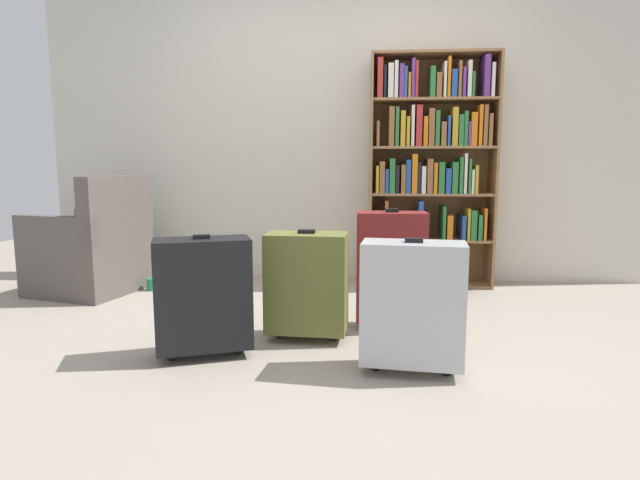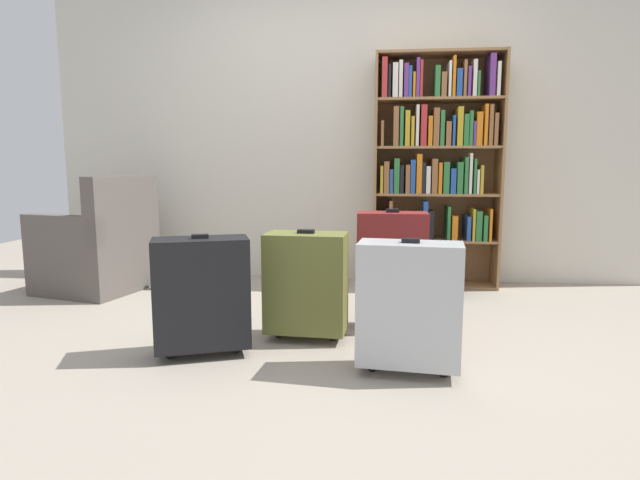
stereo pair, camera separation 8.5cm
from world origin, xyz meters
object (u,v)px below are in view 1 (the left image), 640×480
at_px(suitcase_silver, 412,303).
at_px(suitcase_black, 203,294).
at_px(bookshelf, 431,159).
at_px(suitcase_olive, 307,282).
at_px(suitcase_dark_red, 391,267).
at_px(storage_box, 433,278).
at_px(armchair, 93,252).
at_px(mug, 152,284).

distance_m(suitcase_silver, suitcase_black, 1.05).
xyz_separation_m(suitcase_silver, suitcase_black, (-1.04, 0.12, -0.01)).
bearing_deg(bookshelf, suitcase_silver, -98.77).
height_order(suitcase_olive, suitcase_silver, suitcase_silver).
xyz_separation_m(bookshelf, suitcase_dark_red, (-0.36, -1.21, -0.65)).
xyz_separation_m(bookshelf, suitcase_olive, (-0.84, -1.46, -0.70)).
xyz_separation_m(storage_box, suitcase_silver, (-0.29, -1.51, 0.21)).
distance_m(bookshelf, suitcase_black, 2.33).
xyz_separation_m(suitcase_olive, suitcase_silver, (0.55, -0.44, 0.01)).
distance_m(suitcase_olive, suitcase_silver, 0.70).
relative_size(armchair, suitcase_black, 1.42).
relative_size(storage_box, suitcase_dark_red, 0.52).
distance_m(storage_box, suitcase_olive, 1.37).
height_order(suitcase_black, suitcase_dark_red, suitcase_dark_red).
height_order(mug, suitcase_silver, suitcase_silver).
xyz_separation_m(armchair, mug, (0.43, 0.08, -0.27)).
distance_m(storage_box, suitcase_silver, 1.55).
bearing_deg(suitcase_olive, mug, 142.09).
distance_m(bookshelf, suitcase_dark_red, 1.43).
bearing_deg(suitcase_dark_red, suitcase_black, -149.95).
bearing_deg(suitcase_black, armchair, 134.75).
bearing_deg(storage_box, suitcase_olive, -128.02).
bearing_deg(suitcase_olive, bookshelf, 59.98).
relative_size(bookshelf, suitcase_black, 2.90).
bearing_deg(bookshelf, armchair, -169.40).
xyz_separation_m(storage_box, suitcase_olive, (-0.84, -1.07, 0.19)).
relative_size(armchair, suitcase_silver, 1.39).
relative_size(bookshelf, armchair, 2.05).
height_order(bookshelf, suitcase_dark_red, bookshelf).
height_order(storage_box, suitcase_dark_red, suitcase_dark_red).
bearing_deg(suitcase_dark_red, suitcase_silver, -84.23).
relative_size(armchair, suitcase_olive, 1.44).
height_order(bookshelf, mug, bookshelf).
height_order(storage_box, suitcase_olive, suitcase_olive).
bearing_deg(storage_box, armchair, -177.72).
bearing_deg(mug, bookshelf, 10.58).
height_order(bookshelf, suitcase_olive, bookshelf).
bearing_deg(suitcase_olive, suitcase_dark_red, 26.77).
bearing_deg(suitcase_silver, suitcase_olive, 141.15).
height_order(armchair, suitcase_silver, armchair).
distance_m(bookshelf, storage_box, 0.98).
height_order(mug, suitcase_olive, suitcase_olive).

